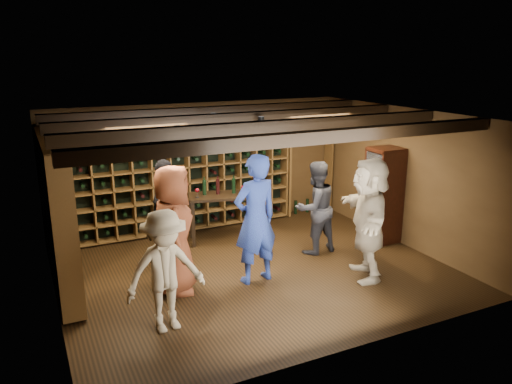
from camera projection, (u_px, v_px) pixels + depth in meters
name	position (u px, v px, depth m)	size (l,w,h in m)	color
ground	(255.00, 271.00, 8.11)	(6.00, 6.00, 0.00)	black
room_shell	(253.00, 122.00, 7.51)	(6.00, 6.00, 6.00)	#4D341A
wine_rack_back	(178.00, 175.00, 9.61)	(4.65, 0.30, 2.20)	brown
wine_rack_left	(58.00, 213.00, 7.34)	(0.30, 2.65, 2.20)	brown
crate_shelf	(309.00, 142.00, 10.71)	(1.20, 0.32, 2.07)	brown
display_cabinet	(383.00, 197.00, 9.19)	(0.55, 0.50, 1.75)	black
man_blue_shirt	(255.00, 219.00, 7.51)	(0.73, 0.48, 2.01)	navy
man_grey_suit	(315.00, 208.00, 8.68)	(0.80, 0.62, 1.64)	black
guest_red_floral	(174.00, 230.00, 7.18)	(0.93, 0.61, 1.91)	maroon
guest_woman_black	(167.00, 213.00, 8.14)	(1.05, 0.44, 1.80)	black
guest_khaki	(165.00, 271.00, 6.20)	(1.03, 0.59, 1.59)	gray
guest_beige	(369.00, 219.00, 7.67)	(1.78, 0.57, 1.92)	tan
tasting_table	(221.00, 200.00, 9.24)	(1.30, 0.86, 1.18)	black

